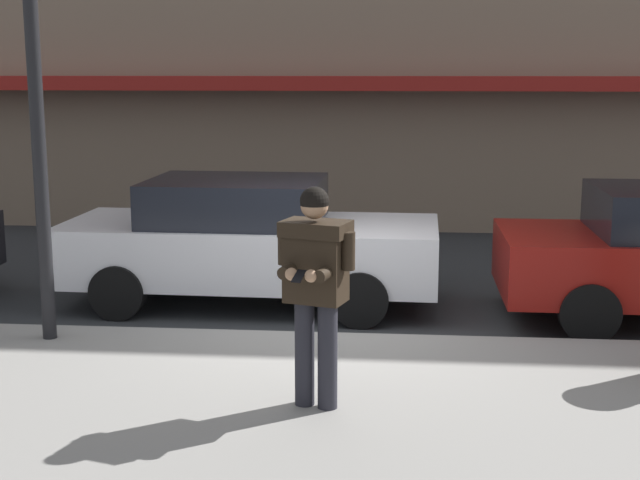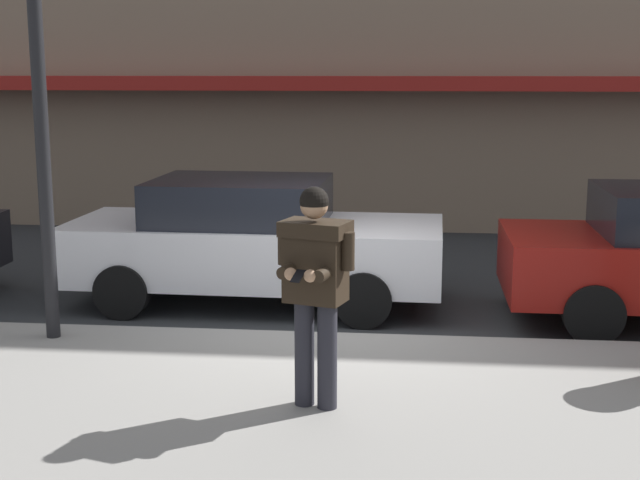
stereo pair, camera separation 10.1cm
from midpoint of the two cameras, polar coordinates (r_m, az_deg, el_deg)
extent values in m
plane|color=#2B2D30|center=(9.56, 1.42, -6.39)|extent=(80.00, 80.00, 0.00)
cube|color=gray|center=(6.84, 8.05, -13.09)|extent=(32.00, 5.30, 0.14)
cube|color=silver|center=(9.59, 7.45, -6.42)|extent=(28.00, 0.12, 0.01)
cube|color=maroon|center=(15.26, 7.14, 9.91)|extent=(26.60, 0.70, 0.24)
cube|color=silver|center=(10.87, -3.88, -0.65)|extent=(4.55, 1.94, 0.70)
cube|color=black|center=(10.80, -4.86, 2.55)|extent=(2.11, 1.69, 0.52)
cylinder|color=black|center=(11.59, 3.76, -1.69)|extent=(0.65, 0.24, 0.64)
cylinder|color=black|center=(9.93, 3.10, -3.82)|extent=(0.65, 0.24, 0.64)
cylinder|color=black|center=(12.09, -9.56, -1.29)|extent=(0.65, 0.24, 0.64)
cylinder|color=black|center=(10.51, -12.28, -3.24)|extent=(0.65, 0.24, 0.64)
cylinder|color=black|center=(11.44, 15.77, -2.25)|extent=(0.64, 0.22, 0.64)
cylinder|color=black|center=(9.80, 17.38, -4.51)|extent=(0.64, 0.22, 0.64)
cylinder|color=#23232B|center=(7.20, 0.87, -7.41)|extent=(0.16, 0.16, 0.88)
cylinder|color=#23232B|center=(7.27, -0.60, -7.22)|extent=(0.16, 0.16, 0.88)
cube|color=black|center=(7.03, 0.13, -1.42)|extent=(0.53, 0.42, 0.64)
cube|color=black|center=(6.98, 0.13, 0.74)|extent=(0.60, 0.47, 0.12)
cylinder|color=black|center=(6.91, 2.20, -0.71)|extent=(0.11, 0.11, 0.30)
cylinder|color=black|center=(6.84, 0.77, -2.12)|extent=(0.18, 0.32, 0.10)
sphere|color=tan|center=(6.74, -0.21, -2.31)|extent=(0.10, 0.10, 0.10)
cylinder|color=black|center=(7.12, -1.88, -0.38)|extent=(0.11, 0.11, 0.30)
cylinder|color=black|center=(6.96, -1.50, -1.90)|extent=(0.18, 0.32, 0.10)
sphere|color=tan|center=(6.80, -1.46, -2.19)|extent=(0.10, 0.10, 0.10)
cube|color=black|center=(6.74, -0.97, -2.33)|extent=(0.11, 0.16, 0.07)
sphere|color=tan|center=(6.92, 0.04, 2.25)|extent=(0.22, 0.22, 0.22)
sphere|color=black|center=(6.92, 0.04, 2.50)|extent=(0.23, 0.23, 0.23)
cylinder|color=black|center=(9.19, -17.15, 7.92)|extent=(0.14, 0.14, 4.60)
camera|label=1|loc=(0.05, -89.59, 0.08)|focal=50.00mm
camera|label=2|loc=(0.05, 90.41, -0.08)|focal=50.00mm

